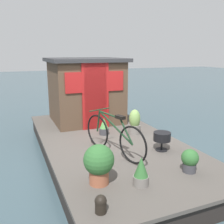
{
  "coord_description": "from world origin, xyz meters",
  "views": [
    {
      "loc": [
        -5.19,
        2.08,
        2.41
      ],
      "look_at": [
        -0.2,
        0.0,
        1.13
      ],
      "focal_mm": 40.23,
      "sensor_mm": 36.0,
      "label": 1
    }
  ],
  "objects_px": {
    "potted_plant_mint": "(190,160)",
    "potted_plant_ivy": "(104,127)",
    "houseboat_cabin": "(86,90)",
    "mooring_bollard": "(101,204)",
    "charcoal_grill": "(162,137)",
    "bicycle": "(114,136)",
    "potted_plant_rosemary": "(99,163)",
    "potted_plant_lavender": "(141,172)",
    "potted_plant_succulent": "(135,123)"
  },
  "relations": [
    {
      "from": "potted_plant_rosemary",
      "to": "potted_plant_ivy",
      "type": "distance_m",
      "value": 2.4
    },
    {
      "from": "houseboat_cabin",
      "to": "mooring_bollard",
      "type": "bearing_deg",
      "value": 165.44
    },
    {
      "from": "charcoal_grill",
      "to": "potted_plant_succulent",
      "type": "bearing_deg",
      "value": 0.63
    },
    {
      "from": "potted_plant_ivy",
      "to": "potted_plant_succulent",
      "type": "bearing_deg",
      "value": -108.09
    },
    {
      "from": "potted_plant_mint",
      "to": "potted_plant_ivy",
      "type": "bearing_deg",
      "value": 14.53
    },
    {
      "from": "bicycle",
      "to": "potted_plant_rosemary",
      "type": "bearing_deg",
      "value": 145.95
    },
    {
      "from": "houseboat_cabin",
      "to": "potted_plant_ivy",
      "type": "distance_m",
      "value": 1.61
    },
    {
      "from": "potted_plant_ivy",
      "to": "mooring_bollard",
      "type": "height_order",
      "value": "potted_plant_ivy"
    },
    {
      "from": "houseboat_cabin",
      "to": "potted_plant_mint",
      "type": "height_order",
      "value": "houseboat_cabin"
    },
    {
      "from": "potted_plant_mint",
      "to": "charcoal_grill",
      "type": "xyz_separation_m",
      "value": [
        1.0,
        -0.11,
        0.07
      ]
    },
    {
      "from": "potted_plant_lavender",
      "to": "potted_plant_succulent",
      "type": "distance_m",
      "value": 2.51
    },
    {
      "from": "houseboat_cabin",
      "to": "potted_plant_rosemary",
      "type": "height_order",
      "value": "houseboat_cabin"
    },
    {
      "from": "bicycle",
      "to": "potted_plant_mint",
      "type": "bearing_deg",
      "value": -142.99
    },
    {
      "from": "mooring_bollard",
      "to": "charcoal_grill",
      "type": "bearing_deg",
      "value": -51.91
    },
    {
      "from": "houseboat_cabin",
      "to": "potted_plant_ivy",
      "type": "bearing_deg",
      "value": -179.13
    },
    {
      "from": "potted_plant_mint",
      "to": "houseboat_cabin",
      "type": "bearing_deg",
      "value": 9.57
    },
    {
      "from": "houseboat_cabin",
      "to": "bicycle",
      "type": "relative_size",
      "value": 1.22
    },
    {
      "from": "potted_plant_mint",
      "to": "mooring_bollard",
      "type": "bearing_deg",
      "value": 104.98
    },
    {
      "from": "potted_plant_rosemary",
      "to": "charcoal_grill",
      "type": "xyz_separation_m",
      "value": [
        0.78,
        -1.66,
        -0.07
      ]
    },
    {
      "from": "potted_plant_rosemary",
      "to": "potted_plant_lavender",
      "type": "relative_size",
      "value": 1.37
    },
    {
      "from": "potted_plant_rosemary",
      "to": "charcoal_grill",
      "type": "relative_size",
      "value": 1.63
    },
    {
      "from": "potted_plant_mint",
      "to": "mooring_bollard",
      "type": "xyz_separation_m",
      "value": [
        -0.48,
        1.78,
        -0.09
      ]
    },
    {
      "from": "potted_plant_rosemary",
      "to": "houseboat_cabin",
      "type": "bearing_deg",
      "value": -13.87
    },
    {
      "from": "houseboat_cabin",
      "to": "mooring_bollard",
      "type": "height_order",
      "value": "houseboat_cabin"
    },
    {
      "from": "houseboat_cabin",
      "to": "potted_plant_ivy",
      "type": "height_order",
      "value": "houseboat_cabin"
    },
    {
      "from": "bicycle",
      "to": "potted_plant_rosemary",
      "type": "relative_size",
      "value": 2.7
    },
    {
      "from": "potted_plant_mint",
      "to": "potted_plant_succulent",
      "type": "bearing_deg",
      "value": -2.47
    },
    {
      "from": "potted_plant_mint",
      "to": "potted_plant_ivy",
      "type": "xyz_separation_m",
      "value": [
        2.43,
        0.63,
        -0.01
      ]
    },
    {
      "from": "potted_plant_succulent",
      "to": "mooring_bollard",
      "type": "height_order",
      "value": "potted_plant_succulent"
    },
    {
      "from": "bicycle",
      "to": "charcoal_grill",
      "type": "xyz_separation_m",
      "value": [
        -0.19,
        -1.0,
        -0.11
      ]
    },
    {
      "from": "potted_plant_mint",
      "to": "potted_plant_lavender",
      "type": "relative_size",
      "value": 0.87
    },
    {
      "from": "bicycle",
      "to": "mooring_bollard",
      "type": "height_order",
      "value": "bicycle"
    },
    {
      "from": "mooring_bollard",
      "to": "potted_plant_rosemary",
      "type": "bearing_deg",
      "value": -18.06
    },
    {
      "from": "potted_plant_mint",
      "to": "charcoal_grill",
      "type": "height_order",
      "value": "potted_plant_mint"
    },
    {
      "from": "charcoal_grill",
      "to": "potted_plant_ivy",
      "type": "bearing_deg",
      "value": 27.31
    },
    {
      "from": "houseboat_cabin",
      "to": "potted_plant_ivy",
      "type": "relative_size",
      "value": 4.98
    },
    {
      "from": "houseboat_cabin",
      "to": "potted_plant_lavender",
      "type": "relative_size",
      "value": 4.52
    },
    {
      "from": "potted_plant_lavender",
      "to": "potted_plant_ivy",
      "type": "bearing_deg",
      "value": -7.95
    },
    {
      "from": "charcoal_grill",
      "to": "potted_plant_rosemary",
      "type": "bearing_deg",
      "value": 115.24
    },
    {
      "from": "bicycle",
      "to": "mooring_bollard",
      "type": "bearing_deg",
      "value": 152.09
    },
    {
      "from": "houseboat_cabin",
      "to": "potted_plant_rosemary",
      "type": "xyz_separation_m",
      "value": [
        -3.65,
        0.9,
        -0.58
      ]
    },
    {
      "from": "potted_plant_rosemary",
      "to": "potted_plant_lavender",
      "type": "height_order",
      "value": "potted_plant_rosemary"
    },
    {
      "from": "houseboat_cabin",
      "to": "bicycle",
      "type": "height_order",
      "value": "houseboat_cabin"
    },
    {
      "from": "potted_plant_rosemary",
      "to": "mooring_bollard",
      "type": "xyz_separation_m",
      "value": [
        -0.7,
        0.23,
        -0.22
      ]
    },
    {
      "from": "potted_plant_rosemary",
      "to": "potted_plant_mint",
      "type": "bearing_deg",
      "value": -98.08
    },
    {
      "from": "potted_plant_ivy",
      "to": "houseboat_cabin",
      "type": "bearing_deg",
      "value": 0.87
    },
    {
      "from": "potted_plant_lavender",
      "to": "bicycle",
      "type": "bearing_deg",
      "value": -3.75
    },
    {
      "from": "houseboat_cabin",
      "to": "potted_plant_rosemary",
      "type": "distance_m",
      "value": 3.8
    },
    {
      "from": "potted_plant_ivy",
      "to": "mooring_bollard",
      "type": "relative_size",
      "value": 1.72
    },
    {
      "from": "potted_plant_rosemary",
      "to": "potted_plant_lavender",
      "type": "bearing_deg",
      "value": -117.24
    }
  ]
}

